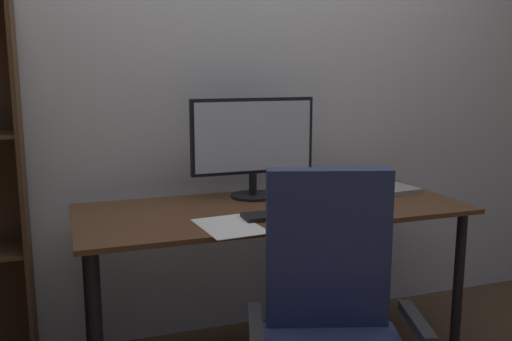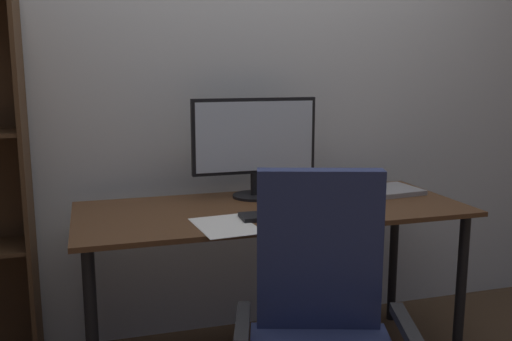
% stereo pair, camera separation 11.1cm
% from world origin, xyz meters
% --- Properties ---
extents(back_wall, '(6.40, 0.10, 2.60)m').
position_xyz_m(back_wall, '(0.00, 0.51, 1.30)').
color(back_wall, silver).
rests_on(back_wall, ground).
extents(desk, '(1.65, 0.68, 0.74)m').
position_xyz_m(desk, '(0.00, 0.00, 0.66)').
color(desk, '#56351E').
rests_on(desk, ground).
extents(monitor, '(0.57, 0.20, 0.45)m').
position_xyz_m(monitor, '(-0.02, 0.20, 1.00)').
color(monitor, black).
rests_on(monitor, desk).
extents(keyboard, '(0.29, 0.11, 0.02)m').
position_xyz_m(keyboard, '(-0.04, -0.17, 0.75)').
color(keyboard, black).
rests_on(keyboard, desk).
extents(mouse, '(0.06, 0.10, 0.03)m').
position_xyz_m(mouse, '(0.17, -0.16, 0.76)').
color(mouse, black).
rests_on(mouse, desk).
extents(coffee_mug, '(0.09, 0.07, 0.09)m').
position_xyz_m(coffee_mug, '(0.05, -0.02, 0.79)').
color(coffee_mug, black).
rests_on(coffee_mug, desk).
extents(laptop, '(0.34, 0.26, 0.02)m').
position_xyz_m(laptop, '(0.59, 0.10, 0.75)').
color(laptop, '#99999E').
rests_on(laptop, desk).
extents(paper_sheet, '(0.24, 0.31, 0.00)m').
position_xyz_m(paper_sheet, '(-0.26, -0.23, 0.74)').
color(paper_sheet, white).
rests_on(paper_sheet, desk).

